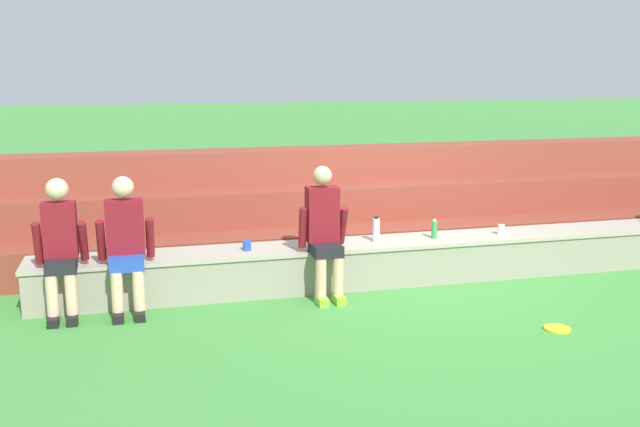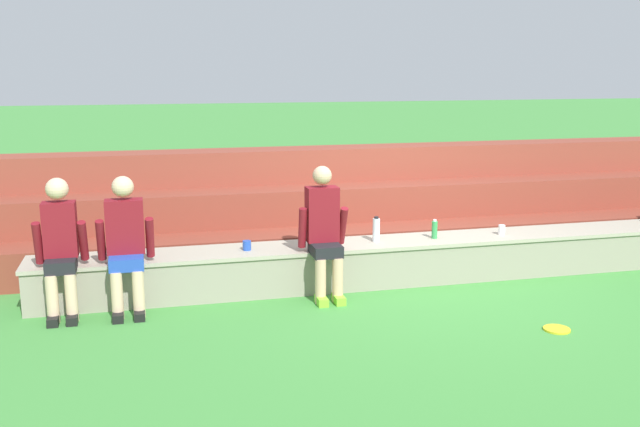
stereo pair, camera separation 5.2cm
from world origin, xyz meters
name	(u,v)px [view 1 (the left image)]	position (x,y,z in m)	size (l,w,h in m)	color
ground_plane	(430,286)	(0.00, 0.00, 0.00)	(80.00, 80.00, 0.00)	#428E3D
stone_seating_wall	(420,257)	(0.00, 0.29, 0.25)	(8.33, 0.61, 0.47)	gray
brick_bleachers	(375,209)	(0.00, 1.86, 0.50)	(11.96, 1.70, 1.29)	brown
person_far_left	(60,246)	(-3.75, -0.01, 0.70)	(0.49, 0.51, 1.33)	beige
person_left_of_center	(126,242)	(-3.16, -0.03, 0.70)	(0.54, 0.53, 1.32)	beige
person_center	(324,230)	(-1.20, -0.04, 0.70)	(0.50, 0.54, 1.36)	#DBAD89
water_bottle_near_left	(434,229)	(0.15, 0.27, 0.57)	(0.06, 0.06, 0.22)	green
water_bottle_mid_left	(376,230)	(-0.53, 0.29, 0.60)	(0.08, 0.08, 0.28)	silver
plastic_cup_middle	(501,230)	(0.96, 0.25, 0.52)	(0.08, 0.08, 0.11)	white
plastic_cup_left_end	(247,246)	(-1.95, 0.26, 0.52)	(0.09, 0.09, 0.10)	blue
frisbee	(557,329)	(0.61, -1.49, 0.01)	(0.24, 0.24, 0.02)	yellow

